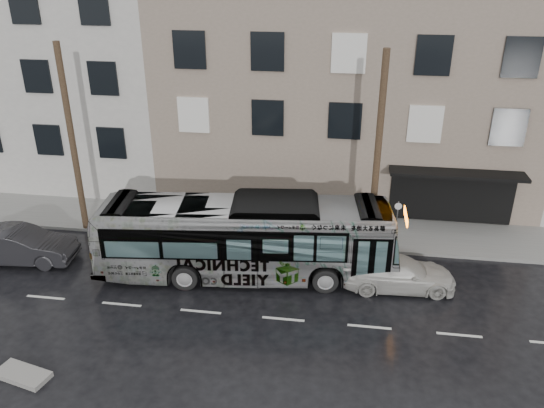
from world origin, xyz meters
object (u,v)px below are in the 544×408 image
(sign_post, at_px, (396,226))
(utility_pole_front, at_px, (377,156))
(utility_pole_rear, at_px, (72,141))
(bus, at_px, (246,238))
(white_sedan, at_px, (398,273))
(dark_sedan, at_px, (20,245))

(sign_post, bearing_deg, utility_pole_front, 180.00)
(sign_post, bearing_deg, utility_pole_rear, 180.00)
(bus, height_order, white_sedan, bus)
(sign_post, relative_size, dark_sedan, 0.50)
(utility_pole_front, relative_size, white_sedan, 1.94)
(sign_post, bearing_deg, dark_sedan, -168.74)
(sign_post, bearing_deg, white_sedan, -90.84)
(sign_post, height_order, white_sedan, sign_post)
(dark_sedan, bearing_deg, utility_pole_front, -83.18)
(utility_pole_rear, relative_size, bus, 0.72)
(dark_sedan, bearing_deg, bus, -92.67)
(white_sedan, bearing_deg, utility_pole_rear, 74.38)
(utility_pole_front, height_order, utility_pole_rear, same)
(sign_post, distance_m, white_sedan, 3.02)
(utility_pole_front, distance_m, bus, 6.66)
(bus, xyz_separation_m, dark_sedan, (-10.14, -0.45, -0.95))
(utility_pole_front, height_order, bus, utility_pole_front)
(utility_pole_front, bearing_deg, dark_sedan, -167.96)
(utility_pole_front, xyz_separation_m, bus, (-5.27, -2.84, -2.91))
(white_sedan, bearing_deg, bus, 84.47)
(utility_pole_rear, xyz_separation_m, bus, (8.73, -2.84, -2.91))
(utility_pole_rear, height_order, dark_sedan, utility_pole_rear)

